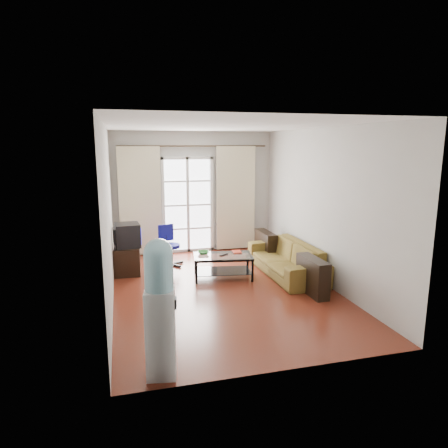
# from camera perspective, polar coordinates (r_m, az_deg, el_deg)

# --- Properties ---
(floor) EXTENTS (5.20, 5.20, 0.00)m
(floor) POSITION_cam_1_polar(r_m,az_deg,el_deg) (6.88, -0.18, -9.21)
(floor) COLOR maroon
(floor) RESTS_ON ground
(ceiling) EXTENTS (5.20, 5.20, 0.00)m
(ceiling) POSITION_cam_1_polar(r_m,az_deg,el_deg) (6.45, -0.20, 13.86)
(ceiling) COLOR white
(ceiling) RESTS_ON wall_back
(wall_back) EXTENTS (3.60, 0.02, 2.70)m
(wall_back) POSITION_cam_1_polar(r_m,az_deg,el_deg) (9.05, -4.34, 4.52)
(wall_back) COLOR beige
(wall_back) RESTS_ON floor
(wall_front) EXTENTS (3.60, 0.02, 2.70)m
(wall_front) POSITION_cam_1_polar(r_m,az_deg,el_deg) (4.12, 8.93, -3.72)
(wall_front) COLOR beige
(wall_front) RESTS_ON floor
(wall_left) EXTENTS (0.02, 5.20, 2.70)m
(wall_left) POSITION_cam_1_polar(r_m,az_deg,el_deg) (6.33, -16.17, 1.21)
(wall_left) COLOR beige
(wall_left) RESTS_ON floor
(wall_right) EXTENTS (0.02, 5.20, 2.70)m
(wall_right) POSITION_cam_1_polar(r_m,az_deg,el_deg) (7.19, 13.84, 2.48)
(wall_right) COLOR beige
(wall_right) RESTS_ON floor
(french_door) EXTENTS (1.16, 0.06, 2.15)m
(french_door) POSITION_cam_1_polar(r_m,az_deg,el_deg) (9.01, -5.19, 2.71)
(french_door) COLOR white
(french_door) RESTS_ON wall_back
(curtain_rod) EXTENTS (3.30, 0.04, 0.04)m
(curtain_rod) POSITION_cam_1_polar(r_m,az_deg,el_deg) (8.89, -4.32, 11.05)
(curtain_rod) COLOR #4C3F2D
(curtain_rod) RESTS_ON wall_back
(curtain_left) EXTENTS (0.90, 0.07, 2.35)m
(curtain_left) POSITION_cam_1_polar(r_m,az_deg,el_deg) (8.81, -11.88, 3.15)
(curtain_left) COLOR beige
(curtain_left) RESTS_ON curtain_rod
(curtain_right) EXTENTS (0.90, 0.07, 2.35)m
(curtain_right) POSITION_cam_1_polar(r_m,az_deg,el_deg) (9.17, 1.67, 3.69)
(curtain_right) COLOR beige
(curtain_right) RESTS_ON curtain_rod
(radiator) EXTENTS (0.64, 0.12, 0.64)m
(radiator) POSITION_cam_1_polar(r_m,az_deg,el_deg) (9.30, 0.72, -1.64)
(radiator) COLOR #979699
(radiator) RESTS_ON floor
(sofa) EXTENTS (2.10, 0.88, 0.60)m
(sofa) POSITION_cam_1_polar(r_m,az_deg,el_deg) (7.63, 8.84, -4.89)
(sofa) COLOR brown
(sofa) RESTS_ON floor
(coffee_table) EXTENTS (1.14, 0.76, 0.43)m
(coffee_table) POSITION_cam_1_polar(r_m,az_deg,el_deg) (7.33, -0.14, -5.64)
(coffee_table) COLOR silver
(coffee_table) RESTS_ON floor
(bowl) EXTENTS (0.25, 0.25, 0.05)m
(bowl) POSITION_cam_1_polar(r_m,az_deg,el_deg) (7.37, -2.97, -4.10)
(bowl) COLOR green
(bowl) RESTS_ON coffee_table
(book) EXTENTS (0.20, 0.24, 0.02)m
(book) POSITION_cam_1_polar(r_m,az_deg,el_deg) (7.47, 1.24, -4.02)
(book) COLOR #B11527
(book) RESTS_ON coffee_table
(remote) EXTENTS (0.18, 0.14, 0.02)m
(remote) POSITION_cam_1_polar(r_m,az_deg,el_deg) (7.29, -0.03, -4.40)
(remote) COLOR black
(remote) RESTS_ON coffee_table
(tv_stand) EXTENTS (0.51, 0.73, 0.52)m
(tv_stand) POSITION_cam_1_polar(r_m,az_deg,el_deg) (7.86, -13.62, -4.92)
(tv_stand) COLOR black
(tv_stand) RESTS_ON floor
(crt_tv) EXTENTS (0.52, 0.51, 0.44)m
(crt_tv) POSITION_cam_1_polar(r_m,az_deg,el_deg) (7.73, -13.76, -1.56)
(crt_tv) COLOR black
(crt_tv) RESTS_ON tv_stand
(task_chair) EXTENTS (0.71, 0.71, 0.82)m
(task_chair) POSITION_cam_1_polar(r_m,az_deg,el_deg) (8.18, -7.77, -4.20)
(task_chair) COLOR black
(task_chair) RESTS_ON floor
(water_cooler) EXTENTS (0.35, 0.35, 1.49)m
(water_cooler) POSITION_cam_1_polar(r_m,az_deg,el_deg) (4.23, -9.14, -11.49)
(water_cooler) COLOR white
(water_cooler) RESTS_ON floor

